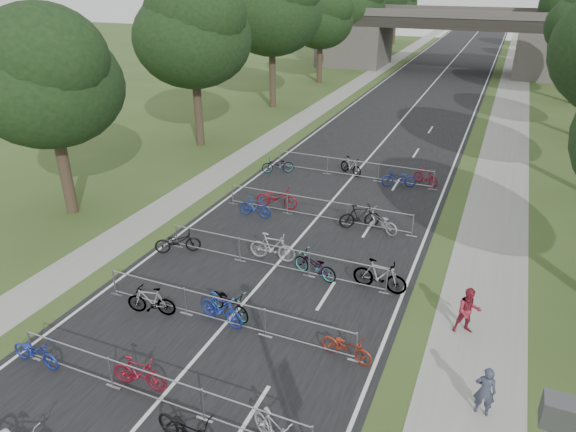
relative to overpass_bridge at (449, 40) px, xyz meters
name	(u,v)px	position (x,y,z in m)	size (l,w,h in m)	color
road	(423,95)	(0.00, -15.00, -3.53)	(11.00, 140.00, 0.01)	black
sidewalk_right	(512,103)	(8.00, -15.00, -3.53)	(3.00, 140.00, 0.01)	gray
sidewalk_left	(349,89)	(-7.50, -15.00, -3.53)	(2.00, 140.00, 0.01)	gray
lane_markings	(423,95)	(0.00, -15.00, -3.53)	(0.12, 140.00, 0.00)	silver
overpass_bridge	(449,40)	(0.00, 0.00, 0.00)	(31.00, 8.00, 7.05)	#4F4B46
tree_left_0	(47,81)	(-11.39, -49.07, 2.96)	(6.72, 6.72, 10.25)	#33261C
tree_left_1	(193,34)	(-11.39, -37.07, 3.77)	(7.56, 7.56, 11.53)	#33261C
tree_left_2	(272,9)	(-11.39, -25.07, 4.58)	(8.40, 8.40, 12.81)	#33261C
tree_left_3	(321,19)	(-11.39, -13.07, 2.96)	(6.72, 6.72, 10.25)	#33261C
tree_left_4	(355,4)	(-11.39, -1.07, 3.77)	(7.56, 7.56, 11.53)	#33261C
tree_right_5	(571,15)	(13.11, 10.93, 2.41)	(6.16, 6.16, 9.39)	#33261C
tree_left_6	(397,1)	(-11.39, 22.93, 2.96)	(6.72, 6.72, 10.25)	#33261C
tree_right_6	(567,2)	(13.11, 22.93, 3.39)	(7.17, 7.17, 10.93)	#33261C
barrier_row_2	(155,388)	(0.00, -57.80, -2.99)	(9.70, 0.08, 1.10)	#A6A9AE
barrier_row_3	(224,312)	(0.00, -54.00, -2.99)	(9.70, 0.08, 1.10)	#A6A9AE
barrier_row_4	(273,257)	(0.00, -50.00, -2.99)	(9.70, 0.08, 1.10)	#A6A9AE
barrier_row_5	(317,209)	(0.00, -45.00, -2.99)	(9.70, 0.08, 1.10)	#A6A9AE
barrier_row_6	(352,169)	(0.00, -39.00, -2.99)	(9.70, 0.08, 1.10)	#A6A9AE
bike_8	(35,352)	(-4.30, -57.92, -3.07)	(0.62, 1.78, 0.94)	navy
bike_9	(139,373)	(-0.79, -57.47, -3.01)	(0.50, 1.75, 1.05)	maroon
bike_10	(188,431)	(1.63, -58.67, -2.99)	(0.72, 2.06, 1.08)	black
bike_12	(151,301)	(-2.64, -54.43, -3.00)	(0.51, 1.79, 1.08)	#A6A9AE
bike_13	(229,303)	(-0.12, -53.41, -3.03)	(0.67, 1.93, 1.01)	#A6A9AE
bike_14	(221,309)	(-0.15, -53.91, -2.98)	(0.52, 1.86, 1.12)	#1C329D
bike_15	(347,347)	(4.30, -53.97, -3.08)	(0.60, 1.71, 0.90)	maroon
bike_16	(178,242)	(-4.30, -50.37, -3.03)	(0.67, 1.93, 1.01)	black
bike_17	(273,247)	(-0.32, -49.39, -2.93)	(0.57, 2.00, 1.20)	#9B9CA2
bike_18	(315,265)	(1.75, -49.93, -3.02)	(0.68, 1.96, 1.03)	#A6A9AE
bike_19	(380,276)	(4.30, -49.85, -2.91)	(0.59, 2.08, 1.25)	#A6A9AE
bike_20	(255,207)	(-2.84, -45.93, -3.02)	(0.49, 1.72, 1.03)	navy
bike_21	(277,198)	(-2.30, -44.57, -2.97)	(0.75, 2.15, 1.13)	maroon
bike_22	(360,216)	(2.16, -45.08, -2.95)	(0.55, 1.94, 1.17)	black
bike_23	(380,221)	(3.15, -45.08, -3.02)	(0.68, 1.94, 1.02)	#929399
bike_24	(278,165)	(-4.30, -39.96, -3.04)	(0.66, 1.89, 0.99)	#A6A9AE
bike_25	(351,166)	(-0.25, -38.49, -3.02)	(0.48, 1.72, 1.03)	#A6A9AE
bike_26	(399,178)	(2.78, -39.32, -3.03)	(0.66, 1.90, 1.00)	#1C2B9A
bike_27	(426,176)	(4.11, -38.38, -3.04)	(0.46, 1.64, 0.99)	maroon
pedestrian_a	(485,391)	(8.32, -54.62, -2.76)	(0.56, 0.37, 1.54)	#2F3547
pedestrian_b	(468,311)	(7.56, -51.17, -2.70)	(0.81, 0.63, 1.67)	maroon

